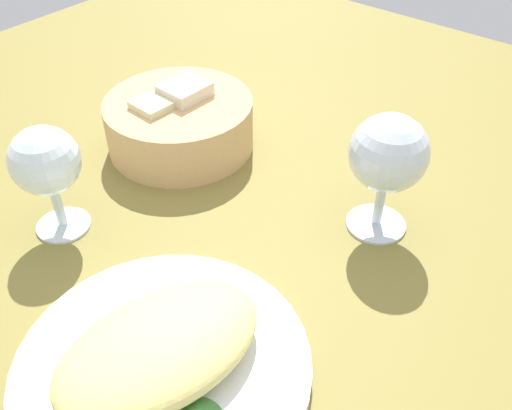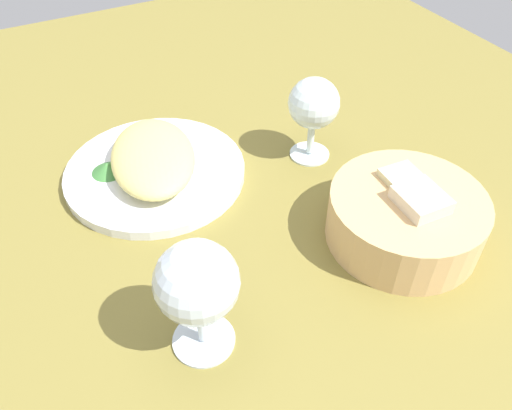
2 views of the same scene
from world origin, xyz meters
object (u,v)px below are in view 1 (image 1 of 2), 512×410
object	(u,v)px
bread_basket	(179,122)
wine_glass_far	(46,165)
wine_glass_near	(388,157)
plate	(163,367)

from	to	relation	value
bread_basket	wine_glass_far	world-z (taller)	wine_glass_far
wine_glass_near	wine_glass_far	world-z (taller)	wine_glass_near
bread_basket	wine_glass_far	size ratio (longest dim) A/B	1.50
plate	wine_glass_far	world-z (taller)	wine_glass_far
bread_basket	wine_glass_far	xyz separation A→B (cm)	(-18.95, -1.15, 4.75)
bread_basket	plate	bearing A→B (deg)	-137.73
wine_glass_near	wine_glass_far	size ratio (longest dim) A/B	1.10
wine_glass_near	wine_glass_far	bearing A→B (deg)	129.41
plate	wine_glass_near	world-z (taller)	wine_glass_near
wine_glass_far	wine_glass_near	bearing A→B (deg)	-50.59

